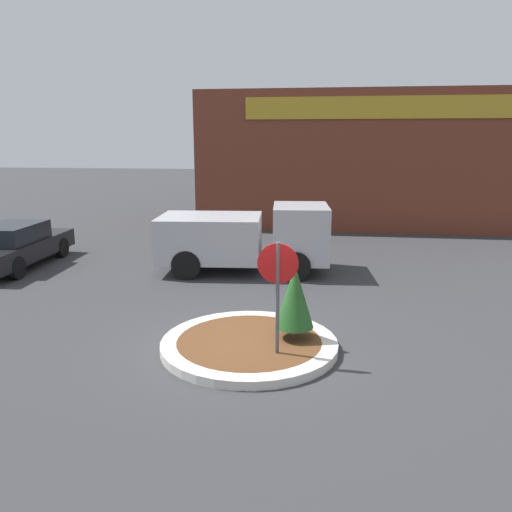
% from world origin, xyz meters
% --- Properties ---
extents(ground_plane, '(120.00, 120.00, 0.00)m').
position_xyz_m(ground_plane, '(0.00, 0.00, 0.00)').
color(ground_plane, '#38383A').
extents(traffic_island, '(3.42, 3.42, 0.17)m').
position_xyz_m(traffic_island, '(0.00, 0.00, 0.09)').
color(traffic_island, beige).
rests_on(traffic_island, ground_plane).
extents(stop_sign, '(0.72, 0.07, 2.22)m').
position_xyz_m(stop_sign, '(0.59, -0.51, 1.54)').
color(stop_sign, '#4C4C51').
rests_on(stop_sign, ground_plane).
extents(island_shrub, '(0.75, 0.75, 1.46)m').
position_xyz_m(island_shrub, '(0.85, 0.24, 1.01)').
color(island_shrub, brown).
rests_on(island_shrub, traffic_island).
extents(utility_truck, '(5.24, 2.66, 2.04)m').
position_xyz_m(utility_truck, '(-0.97, 5.82, 1.08)').
color(utility_truck, '#B2B2B7').
rests_on(utility_truck, ground_plane).
extents(storefront_building, '(15.34, 6.07, 6.05)m').
position_xyz_m(storefront_building, '(3.36, 15.78, 3.03)').
color(storefront_building, brown).
rests_on(storefront_building, ground_plane).
extents(parked_sedan_black, '(1.93, 4.65, 1.40)m').
position_xyz_m(parked_sedan_black, '(-8.24, 5.32, 0.71)').
color(parked_sedan_black, black).
rests_on(parked_sedan_black, ground_plane).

